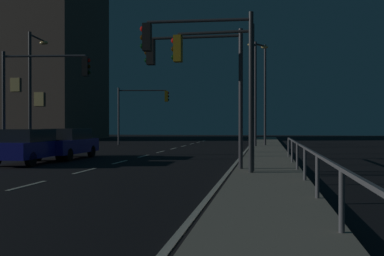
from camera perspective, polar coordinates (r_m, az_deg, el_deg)
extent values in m
plane|color=black|center=(21.21, -9.01, -4.35)|extent=(112.00, 112.00, 0.00)
cube|color=#9E937F|center=(20.09, 9.91, -4.41)|extent=(2.39, 77.00, 0.14)
cube|color=silver|center=(13.48, -20.78, -7.06)|extent=(0.14, 2.00, 0.01)
cube|color=silver|center=(17.03, -13.90, -5.50)|extent=(0.14, 2.00, 0.01)
cube|color=silver|center=(20.74, -9.46, -4.44)|extent=(0.14, 2.00, 0.01)
cube|color=silver|center=(24.54, -6.38, -3.69)|extent=(0.14, 2.00, 0.01)
cube|color=silver|center=(28.40, -4.14, -3.13)|extent=(0.14, 2.00, 0.01)
cube|color=silver|center=(32.29, -2.44, -2.71)|extent=(0.14, 2.00, 0.01)
cube|color=silver|center=(36.20, -1.10, -2.37)|extent=(0.14, 2.00, 0.01)
cube|color=silver|center=(40.13, -0.03, -2.10)|extent=(0.14, 2.00, 0.01)
cube|color=silver|center=(44.08, 0.85, -1.88)|extent=(0.14, 2.00, 0.01)
cube|color=silver|center=(48.03, 1.59, -1.69)|extent=(0.14, 2.00, 0.01)
cube|color=silver|center=(25.11, 6.57, -3.59)|extent=(0.14, 53.00, 0.01)
cube|color=navy|center=(20.90, -20.54, -2.60)|extent=(1.97, 4.46, 0.70)
cube|color=#1E2328|center=(20.66, -20.87, -0.90)|extent=(1.69, 2.52, 0.55)
cylinder|color=black|center=(22.54, -20.64, -3.27)|extent=(0.24, 0.65, 0.64)
cylinder|color=black|center=(21.83, -16.93, -3.38)|extent=(0.24, 0.65, 0.64)
cylinder|color=black|center=(19.31, -20.43, -3.88)|extent=(0.24, 0.65, 0.64)
cube|color=navy|center=(23.30, -16.23, -2.28)|extent=(1.83, 4.40, 0.70)
cube|color=#1E2328|center=(23.51, -15.97, -0.73)|extent=(1.61, 2.47, 0.55)
cylinder|color=black|center=(21.71, -15.95, -3.40)|extent=(0.22, 0.64, 0.64)
cylinder|color=black|center=(22.45, -19.64, -3.28)|extent=(0.22, 0.64, 0.64)
cylinder|color=black|center=(24.28, -13.07, -3.00)|extent=(0.22, 0.64, 0.64)
cylinder|color=black|center=(24.94, -16.47, -2.91)|extent=(0.22, 0.64, 0.64)
cylinder|color=#38383D|center=(15.26, 7.90, 3.98)|extent=(0.16, 0.16, 5.13)
cylinder|color=#2D3033|center=(15.72, 2.96, 12.41)|extent=(2.65, 0.20, 0.11)
cube|color=olive|center=(15.87, -1.86, 10.36)|extent=(0.29, 0.35, 0.95)
sphere|color=red|center=(15.96, -2.41, 11.40)|extent=(0.20, 0.20, 0.20)
sphere|color=black|center=(15.90, -2.41, 10.34)|extent=(0.20, 0.20, 0.20)
sphere|color=black|center=(15.85, -2.41, 9.27)|extent=(0.20, 0.20, 0.20)
cylinder|color=#4C4C51|center=(39.07, -9.62, 1.54)|extent=(0.16, 0.16, 5.07)
cylinder|color=#38383D|center=(38.83, -6.53, 4.93)|extent=(4.23, 0.72, 0.11)
cube|color=olive|center=(38.56, -3.39, 4.18)|extent=(0.33, 0.38, 0.95)
sphere|color=red|center=(38.56, -3.16, 4.62)|extent=(0.20, 0.20, 0.20)
sphere|color=black|center=(38.54, -3.16, 4.18)|extent=(0.20, 0.20, 0.20)
sphere|color=black|center=(38.52, -3.16, 3.73)|extent=(0.20, 0.20, 0.20)
cylinder|color=#38383D|center=(16.11, 6.42, 3.84)|extent=(0.16, 0.16, 5.16)
cylinder|color=#2D3033|center=(16.60, 0.40, 11.86)|extent=(3.42, 0.11, 0.11)
cube|color=black|center=(16.86, -5.43, 9.86)|extent=(0.28, 0.34, 0.95)
sphere|color=red|center=(16.95, -5.95, 10.84)|extent=(0.20, 0.20, 0.20)
sphere|color=black|center=(16.90, -5.94, 9.84)|extent=(0.20, 0.20, 0.20)
sphere|color=black|center=(16.86, -5.94, 8.84)|extent=(0.20, 0.20, 0.20)
cylinder|color=#38383D|center=(23.39, -23.50, 2.68)|extent=(0.16, 0.16, 5.39)
cylinder|color=#4C4C51|center=(22.78, -18.83, 8.94)|extent=(4.09, 0.60, 0.11)
cube|color=black|center=(22.04, -13.81, 7.86)|extent=(0.32, 0.37, 0.95)
sphere|color=red|center=(22.04, -13.42, 8.65)|extent=(0.20, 0.20, 0.20)
sphere|color=black|center=(22.00, -13.42, 7.88)|extent=(0.20, 0.20, 0.20)
sphere|color=black|center=(21.96, -13.42, 7.10)|extent=(0.20, 0.20, 0.20)
cylinder|color=#2D3033|center=(14.84, 7.77, 4.68)|extent=(0.16, 0.16, 5.44)
cylinder|color=#38383D|center=(15.31, 0.84, 13.91)|extent=(3.59, 0.27, 0.11)
cube|color=black|center=(15.50, -5.92, 11.76)|extent=(0.30, 0.35, 0.95)
sphere|color=red|center=(15.59, -6.49, 12.81)|extent=(0.20, 0.20, 0.20)
sphere|color=black|center=(15.53, -6.49, 11.73)|extent=(0.20, 0.20, 0.20)
sphere|color=black|center=(15.48, -6.49, 10.64)|extent=(0.20, 0.20, 0.20)
cylinder|color=#38383D|center=(35.39, 9.58, 4.31)|extent=(0.18, 0.18, 8.07)
cylinder|color=#2D3033|center=(35.09, 8.71, 10.74)|extent=(1.14, 1.66, 0.10)
ellipsoid|color=#F9D172|center=(34.29, 7.78, 10.81)|extent=(0.56, 0.36, 0.24)
cylinder|color=#38383D|center=(33.79, 8.34, 4.46)|extent=(0.18, 0.18, 8.02)
cylinder|color=#38383D|center=(34.80, 8.95, 10.75)|extent=(0.77, 1.12, 0.10)
ellipsoid|color=#F9D172|center=(35.30, 9.53, 10.44)|extent=(0.56, 0.36, 0.24)
cylinder|color=#2D3033|center=(26.59, -20.52, 4.24)|extent=(0.18, 0.18, 7.09)
cylinder|color=#2D3033|center=(27.93, -19.69, 11.08)|extent=(0.32, 1.99, 0.10)
ellipsoid|color=#F9D172|center=(28.81, -18.90, 10.55)|extent=(0.56, 0.36, 0.24)
cylinder|color=#59595E|center=(6.93, 19.08, -9.04)|extent=(0.09, 0.09, 0.95)
cylinder|color=#59595E|center=(9.99, 16.16, -6.14)|extent=(0.09, 0.09, 0.95)
cylinder|color=#59595E|center=(13.08, 14.62, -4.60)|extent=(0.09, 0.09, 0.95)
cylinder|color=#59595E|center=(16.18, 13.68, -3.64)|extent=(0.09, 0.09, 0.95)
cylinder|color=#59595E|center=(19.28, 13.04, -2.99)|extent=(0.09, 0.09, 0.95)
cylinder|color=#59595E|center=(22.39, 12.57, -2.52)|extent=(0.09, 0.09, 0.95)
cube|color=slate|center=(11.50, 15.29, -2.91)|extent=(0.06, 21.82, 0.06)
cube|color=#EACC7A|center=(50.05, -19.48, 3.60)|extent=(1.10, 0.06, 1.50)
cube|color=#EACC7A|center=(51.60, -22.24, 5.29)|extent=(1.10, 0.06, 1.50)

